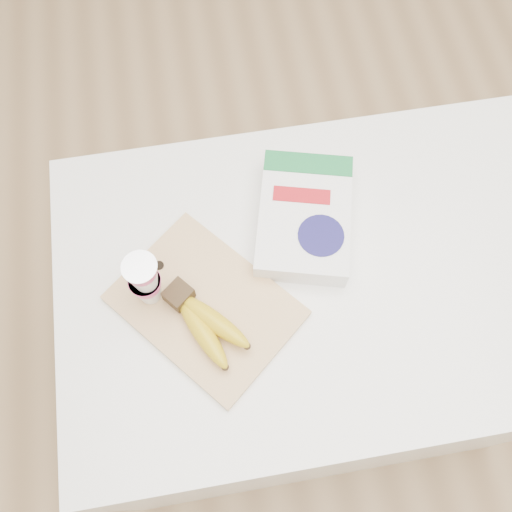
{
  "coord_description": "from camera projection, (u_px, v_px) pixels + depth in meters",
  "views": [
    {
      "loc": [
        -0.21,
        -0.4,
        1.88
      ],
      "look_at": [
        -0.13,
        0.04,
        0.85
      ],
      "focal_mm": 40.0,
      "sensor_mm": 36.0,
      "label": 1
    }
  ],
  "objects": [
    {
      "name": "cutting_board",
      "position": [
        206.0,
        305.0,
        1.11
      ],
      "size": [
        0.4,
        0.41,
        0.02
      ],
      "primitive_type": "cube",
      "rotation": [
        0.0,
        0.0,
        0.7
      ],
      "color": "#DEB379",
      "rests_on": "table"
    },
    {
      "name": "bananas",
      "position": [
        204.0,
        322.0,
        1.07
      ],
      "size": [
        0.16,
        0.2,
        0.06
      ],
      "color": "#382816",
      "rests_on": "cutting_board"
    },
    {
      "name": "cereal_box",
      "position": [
        304.0,
        217.0,
        1.17
      ],
      "size": [
        0.25,
        0.31,
        0.06
      ],
      "rotation": [
        0.0,
        0.0,
        -0.26
      ],
      "color": "white",
      "rests_on": "table"
    },
    {
      "name": "yogurt_stack",
      "position": [
        145.0,
        280.0,
        1.04
      ],
      "size": [
        0.07,
        0.07,
        0.15
      ],
      "color": "white",
      "rests_on": "cutting_board"
    },
    {
      "name": "room",
      "position": [
        375.0,
        97.0,
        0.66
      ],
      "size": [
        4.0,
        4.0,
        4.0
      ],
      "color": "tan",
      "rests_on": "ground"
    },
    {
      "name": "table",
      "position": [
        307.0,
        329.0,
        1.52
      ],
      "size": [
        1.08,
        0.72,
        0.81
      ],
      "primitive_type": "cube",
      "color": "white",
      "rests_on": "ground"
    }
  ]
}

